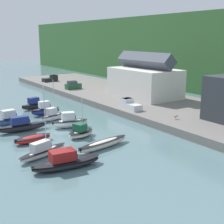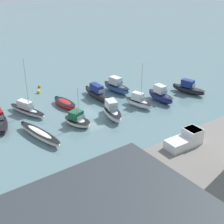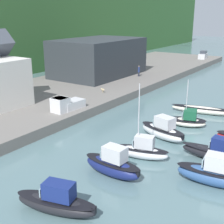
{
  "view_description": "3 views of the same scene",
  "coord_description": "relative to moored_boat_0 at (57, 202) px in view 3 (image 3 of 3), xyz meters",
  "views": [
    {
      "loc": [
        43.85,
        -18.97,
        14.63
      ],
      "look_at": [
        -2.06,
        12.16,
        1.32
      ],
      "focal_mm": 50.0,
      "sensor_mm": 36.0,
      "label": 1
    },
    {
      "loc": [
        23.6,
        37.25,
        20.89
      ],
      "look_at": [
        0.7,
        6.08,
        2.54
      ],
      "focal_mm": 50.0,
      "sensor_mm": 36.0,
      "label": 2
    },
    {
      "loc": [
        -31.63,
        -10.42,
        13.56
      ],
      "look_at": [
        -1.09,
        10.31,
        1.77
      ],
      "focal_mm": 50.0,
      "sensor_mm": 36.0,
      "label": 3
    }
  ],
  "objects": [
    {
      "name": "person_on_quay",
      "position": [
        41.08,
        16.63,
        1.5
      ],
      "size": [
        0.4,
        0.4,
        2.14
      ],
      "color": "#232838",
      "rests_on": "quay_promenade"
    },
    {
      "name": "moored_boat_6",
      "position": [
        10.01,
        -8.06,
        0.13
      ],
      "size": [
        2.6,
        6.32,
        2.74
      ],
      "rotation": [
        0.0,
        0.0,
        0.12
      ],
      "color": "#33568E",
      "rests_on": "ground_plane"
    },
    {
      "name": "pickup_truck_0",
      "position": [
        15.6,
        13.2,
        1.22
      ],
      "size": [
        4.82,
        2.2,
        1.9
      ],
      "rotation": [
        0.0,
        0.0,
        1.52
      ],
      "color": "silver",
      "rests_on": "quay_promenade"
    },
    {
      "name": "parked_car_0",
      "position": [
        73.34,
        14.32,
        1.32
      ],
      "size": [
        4.38,
        2.26,
        2.16
      ],
      "rotation": [
        0.0,
        0.0,
        1.68
      ],
      "color": "silver",
      "rests_on": "quay_promenade"
    },
    {
      "name": "moored_boat_2",
      "position": [
        11.0,
        -0.78,
        -0.01
      ],
      "size": [
        2.74,
        5.45,
        7.41
      ],
      "rotation": [
        0.0,
        0.0,
        0.24
      ],
      "color": "white",
      "rests_on": "ground_plane"
    },
    {
      "name": "moored_boat_0",
      "position": [
        0.0,
        0.0,
        0.0
      ],
      "size": [
        3.18,
        6.46,
        2.43
      ],
      "rotation": [
        0.0,
        0.0,
        0.25
      ],
      "color": "black",
      "rests_on": "ground_plane"
    },
    {
      "name": "moored_boat_5",
      "position": [
        28.17,
        -0.89,
        -0.32
      ],
      "size": [
        3.02,
        8.79,
        1.03
      ],
      "rotation": [
        0.0,
        0.0,
        0.18
      ],
      "color": "white",
      "rests_on": "ground_plane"
    },
    {
      "name": "yacht_club_building",
      "position": [
        37.67,
        24.12,
        4.04
      ],
      "size": [
        18.6,
        11.94,
        7.29
      ],
      "color": "#2D3338",
      "rests_on": "quay_promenade"
    },
    {
      "name": "moored_boat_7",
      "position": [
        14.46,
        -7.5,
        0.01
      ],
      "size": [
        1.87,
        8.04,
        2.46
      ],
      "rotation": [
        0.0,
        0.0,
        -0.04
      ],
      "color": "black",
      "rests_on": "ground_plane"
    },
    {
      "name": "moored_boat_3",
      "position": [
        16.76,
        -0.23,
        0.09
      ],
      "size": [
        3.52,
        6.29,
        2.64
      ],
      "rotation": [
        0.0,
        0.0,
        -0.28
      ],
      "color": "silver",
      "rests_on": "ground_plane"
    },
    {
      "name": "ground_plane",
      "position": [
        18.16,
        -3.44,
        -0.88
      ],
      "size": [
        320.0,
        320.0,
        0.0
      ],
      "primitive_type": "plane",
      "color": "slate"
    },
    {
      "name": "moored_boat_4",
      "position": [
        22.26,
        -1.13,
        -0.12
      ],
      "size": [
        3.47,
        4.9,
        5.86
      ],
      "rotation": [
        0.0,
        0.0,
        0.28
      ],
      "color": "white",
      "rests_on": "ground_plane"
    },
    {
      "name": "quay_promenade",
      "position": [
        18.16,
        21.95,
        -0.24
      ],
      "size": [
        125.16,
        22.02,
        1.28
      ],
      "color": "slate",
      "rests_on": "ground_plane"
    },
    {
      "name": "dog_on_quay",
      "position": [
        26.11,
        14.83,
        0.86
      ],
      "size": [
        0.44,
        0.88,
        0.68
      ],
      "rotation": [
        0.0,
        0.0,
        6.1
      ],
      "color": "tan",
      "rests_on": "quay_promenade"
    },
    {
      "name": "moored_boat_1",
      "position": [
        6.61,
        -0.3,
        0.15
      ],
      "size": [
        2.04,
        5.69,
        2.79
      ],
      "rotation": [
        0.0,
        0.0,
        -0.04
      ],
      "color": "navy",
      "rests_on": "ground_plane"
    }
  ]
}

